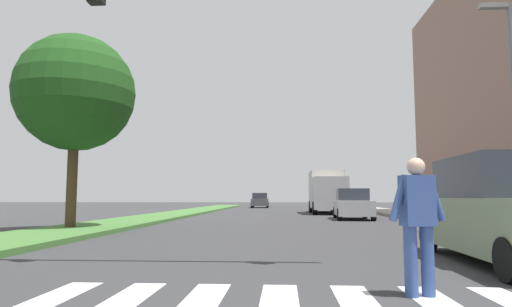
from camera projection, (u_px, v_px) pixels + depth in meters
ground_plane at (290, 216)px, 27.76m from camera, size 140.00×140.00×0.00m
crosswalk at (320, 305)px, 4.91m from camera, size 6.75×2.20×0.01m
median_strip at (165, 216)px, 26.24m from camera, size 2.98×64.00×0.15m
tree_mid at (76, 93)px, 15.96m from camera, size 4.22×4.22×6.92m
sidewalk_right at (423, 217)px, 25.31m from camera, size 3.00×64.00×0.15m
traffic_light_gantry at (92, 23)px, 7.95m from camera, size 8.34×0.30×6.00m
street_lamp_right at (511, 93)px, 14.39m from camera, size 1.02×0.24×7.50m
pedestrian_performer at (418, 219)px, 5.41m from camera, size 0.75×0.32×1.69m
suv_crossing at (506, 212)px, 8.07m from camera, size 2.03×4.63×1.97m
sedan_midblock at (353, 205)px, 23.82m from camera, size 2.08×4.14×1.65m
sedan_distant at (323, 202)px, 35.32m from camera, size 2.07×4.37×1.75m
sedan_far_horizon at (260, 201)px, 49.23m from camera, size 1.99×4.54×1.63m
truck_box_delivery at (327, 191)px, 31.88m from camera, size 2.40×6.20×3.10m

